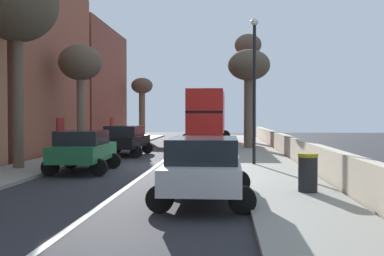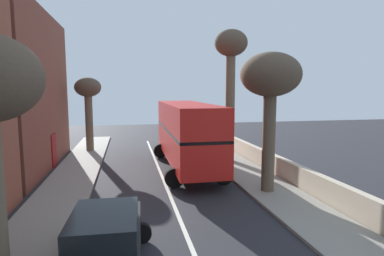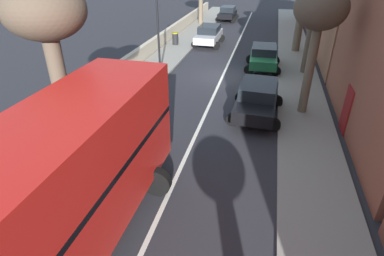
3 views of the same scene
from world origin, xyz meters
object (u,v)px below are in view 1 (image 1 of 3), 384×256
at_px(street_tree_left_2, 80,66).
at_px(litter_bin_right, 308,172).
at_px(street_tree_right_5, 249,70).
at_px(double_decker_bus, 208,114).
at_px(street_tree_left_6, 142,91).
at_px(street_tree_right_3, 248,58).
at_px(street_tree_left_4, 17,5).
at_px(lamppost_right, 254,79).
at_px(parked_car_green_left_3, 83,149).
at_px(parked_car_silver_right_1, 204,166).
at_px(parked_car_black_left_0, 125,139).

relative_size(street_tree_left_2, litter_bin_right, 5.64).
relative_size(street_tree_left_2, street_tree_right_5, 0.92).
bearing_deg(street_tree_right_5, double_decker_bus, 118.90).
relative_size(street_tree_left_6, litter_bin_right, 5.44).
height_order(double_decker_bus, street_tree_right_3, street_tree_right_3).
relative_size(street_tree_left_4, lamppost_right, 1.31).
height_order(double_decker_bus, parked_car_green_left_3, double_decker_bus).
bearing_deg(parked_car_silver_right_1, street_tree_left_2, 120.27).
distance_m(double_decker_bus, parked_car_green_left_3, 18.40).
bearing_deg(street_tree_right_3, double_decker_bus, -159.67).
relative_size(street_tree_left_4, street_tree_left_6, 1.44).
xyz_separation_m(street_tree_right_3, street_tree_right_5, (-0.26, -6.43, -1.59)).
xyz_separation_m(street_tree_right_3, street_tree_left_6, (-9.65, 5.76, -2.29)).
bearing_deg(street_tree_left_6, street_tree_right_5, -52.37).
distance_m(street_tree_left_2, street_tree_left_4, 6.62).
distance_m(parked_car_green_left_3, street_tree_right_5, 15.10).
height_order(street_tree_left_2, street_tree_right_3, street_tree_right_3).
xyz_separation_m(street_tree_left_6, lamppost_right, (9.09, -22.35, -0.76)).
distance_m(street_tree_left_2, street_tree_right_5, 11.10).
bearing_deg(parked_car_green_left_3, street_tree_left_6, 95.29).
distance_m(double_decker_bus, street_tree_left_4, 19.37).
bearing_deg(street_tree_right_5, parked_car_green_left_3, -119.41).
xyz_separation_m(parked_car_green_left_3, street_tree_right_3, (7.36, 19.03, 5.93)).
relative_size(parked_car_green_left_3, street_tree_left_4, 0.48).
distance_m(parked_car_black_left_0, parked_car_green_left_3, 7.46).
relative_size(street_tree_left_2, lamppost_right, 0.94).
relative_size(double_decker_bus, street_tree_right_5, 1.63).
bearing_deg(parked_car_green_left_3, parked_car_silver_right_1, -49.29).
xyz_separation_m(double_decker_bus, street_tree_left_6, (-6.49, 6.93, 2.21)).
distance_m(street_tree_right_3, street_tree_left_6, 11.47).
distance_m(double_decker_bus, parked_car_black_left_0, 11.30).
bearing_deg(parked_car_green_left_3, parked_car_black_left_0, 90.04).
xyz_separation_m(parked_car_black_left_0, litter_bin_right, (7.80, -12.18, -0.29)).
relative_size(parked_car_black_left_0, street_tree_right_5, 0.69).
relative_size(parked_car_green_left_3, street_tree_left_2, 0.67).
bearing_deg(litter_bin_right, parked_car_green_left_3, 148.81).
bearing_deg(parked_car_green_left_3, street_tree_right_3, 68.85).
bearing_deg(street_tree_left_2, parked_car_black_left_0, 19.01).
bearing_deg(double_decker_bus, parked_car_green_left_3, -103.23).
distance_m(parked_car_green_left_3, lamppost_right, 7.77).
height_order(street_tree_right_3, street_tree_left_4, street_tree_right_3).
height_order(parked_car_silver_right_1, street_tree_right_3, street_tree_right_3).
bearing_deg(parked_car_green_left_3, double_decker_bus, 76.77).
bearing_deg(street_tree_left_4, parked_car_silver_right_1, -38.21).
relative_size(parked_car_silver_right_1, street_tree_right_5, 0.69).
height_order(double_decker_bus, street_tree_right_5, street_tree_right_5).
distance_m(street_tree_left_6, litter_bin_right, 31.43).
bearing_deg(lamppost_right, street_tree_left_6, 112.13).
relative_size(parked_car_silver_right_1, street_tree_left_4, 0.54).
xyz_separation_m(street_tree_left_4, street_tree_left_6, (0.48, 24.48, -2.10)).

